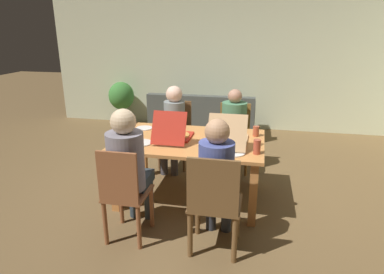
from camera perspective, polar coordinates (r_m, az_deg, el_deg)
ground_plane at (r=4.08m, az=-0.29°, el=-10.12°), size 20.00×20.00×0.00m
back_wall at (r=6.67m, az=5.36°, el=13.96°), size 6.96×0.12×2.89m
dining_table at (r=3.83m, az=-0.30°, el=-1.79°), size 1.65×1.09×0.73m
chair_0 at (r=4.87m, az=-2.67°, el=1.16°), size 0.41×0.45×0.92m
person_0 at (r=4.66m, az=-3.20°, el=2.70°), size 0.29×0.52×1.17m
chair_1 at (r=4.76m, az=7.17°, el=0.82°), size 0.45×0.41×0.92m
person_1 at (r=4.56m, az=7.08°, el=2.05°), size 0.34×0.56×1.16m
chair_2 at (r=3.15m, az=-11.53°, el=-9.27°), size 0.38×0.43×0.94m
person_2 at (r=3.17m, az=-10.80°, el=-4.34°), size 0.34×0.55×1.27m
chair_3 at (r=2.93m, az=3.80°, el=-11.22°), size 0.45×0.42×0.95m
person_3 at (r=2.96m, az=4.26°, el=-6.25°), size 0.31×0.49×1.23m
pizza_box_0 at (r=3.71m, az=6.31°, el=-0.08°), size 0.40×0.63×0.36m
pizza_box_1 at (r=3.81m, az=-3.07°, el=0.45°), size 0.37×0.54×0.36m
plate_0 at (r=3.70m, az=-8.76°, el=-0.99°), size 0.25×0.25×0.01m
plate_1 at (r=4.23m, az=-8.15°, el=1.51°), size 0.21×0.21×0.01m
plate_2 at (r=3.40m, az=7.07°, el=-2.66°), size 0.24×0.24×0.01m
drinking_glass_0 at (r=3.40m, az=11.01°, el=-1.65°), size 0.07×0.07×0.15m
drinking_glass_1 at (r=3.96m, az=10.85°, el=0.98°), size 0.07×0.07×0.12m
drinking_glass_2 at (r=4.11m, az=3.26°, el=2.01°), size 0.06×0.06×0.13m
couch at (r=6.20m, az=1.78°, el=2.87°), size 1.90×0.79×0.81m
potted_plant at (r=6.97m, az=-11.91°, el=6.23°), size 0.51×0.51×0.89m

